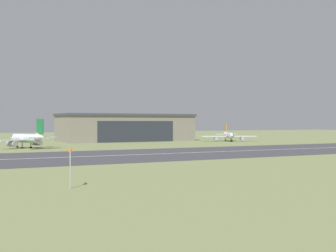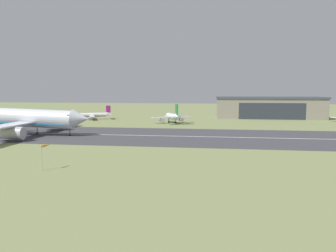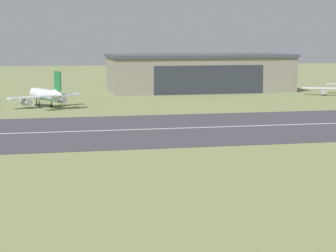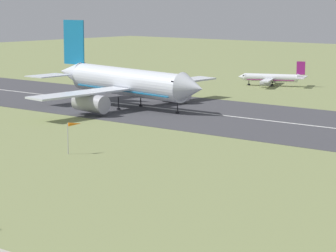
% 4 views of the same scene
% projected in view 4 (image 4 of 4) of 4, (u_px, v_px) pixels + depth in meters
% --- Properties ---
extents(ground_plane, '(648.08, 648.08, 0.00)m').
position_uv_depth(ground_plane, '(266.00, 211.00, 93.22)').
color(ground_plane, '#7A8451').
extents(airplane_landing, '(44.23, 57.80, 19.75)m').
position_uv_depth(airplane_landing, '(128.00, 83.00, 181.28)').
color(airplane_landing, silver).
rests_on(airplane_landing, ground_plane).
extents(airplane_parked_east, '(20.13, 18.46, 7.26)m').
position_uv_depth(airplane_parked_east, '(272.00, 78.00, 227.94)').
color(airplane_parked_east, silver).
rests_on(airplane_parked_east, ground_plane).
extents(windsock_pole, '(1.34, 2.41, 5.10)m').
position_uv_depth(windsock_pole, '(74.00, 126.00, 127.75)').
color(windsock_pole, '#B7B7BC').
rests_on(windsock_pole, ground_plane).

